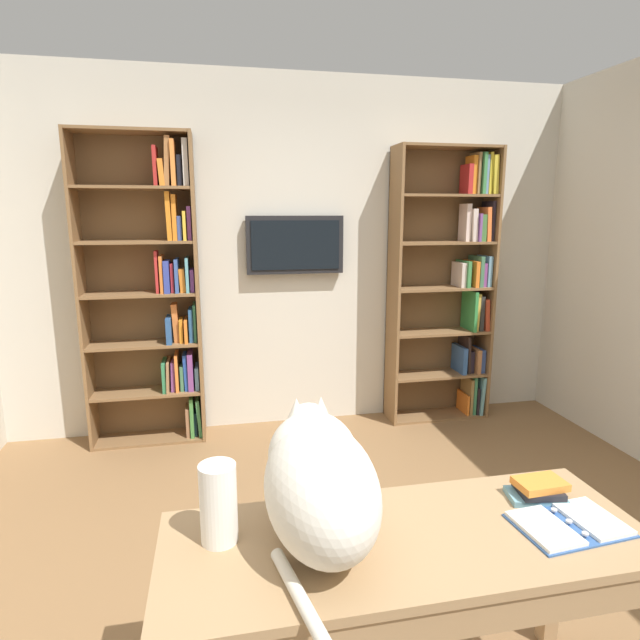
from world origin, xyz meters
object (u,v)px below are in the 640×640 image
Objects in this scene: desk at (409,574)px; cat at (318,478)px; bookshelf_left at (453,285)px; wall_mounted_tv at (295,245)px; paper_towel_roll at (218,503)px; desk_book_stack at (538,490)px; open_binder at (569,524)px; bookshelf_right at (155,291)px.

cat reaches higher than desk.
bookshelf_left reaches higher than wall_mounted_tv.
bookshelf_left is 2.93× the size of wall_mounted_tv.
paper_towel_roll is 1.07m from desk_book_stack.
open_binder is (0.83, 2.59, -0.38)m from bookshelf_left.
bookshelf_right reaches higher than desk.
desk_book_stack is (-0.00, -0.16, 0.02)m from open_binder.
bookshelf_right is 3.17× the size of cat.
wall_mounted_tv is at bearing -80.05° from desk_book_stack.
wall_mounted_tv is (1.27, -0.09, 0.33)m from bookshelf_left.
desk is (0.07, 2.64, -0.83)m from wall_mounted_tv.
cat is 0.80m from desk_book_stack.
bookshelf_left is at bearing 176.16° from wall_mounted_tv.
paper_towel_roll is (0.63, 2.53, -0.60)m from wall_mounted_tv.
wall_mounted_tv is at bearing -80.65° from open_binder.
cat is at bearing 3.91° from desk_book_stack.
bookshelf_right is (2.31, -0.00, 0.02)m from bookshelf_left.
bookshelf_left is 2.31m from bookshelf_right.
bookshelf_left reaches higher than open_binder.
open_binder is (-0.44, 2.68, -0.71)m from wall_mounted_tv.
desk_book_stack is (-1.48, 2.43, -0.37)m from bookshelf_right.
bookshelf_right is 2.50m from paper_towel_roll.
paper_towel_roll is at bearing 76.05° from wall_mounted_tv.
desk_book_stack is at bearing 121.34° from bookshelf_right.
bookshelf_left is at bearing -117.72° from desk.
wall_mounted_tv is (-1.04, -0.08, 0.31)m from bookshelf_right.
bookshelf_right is at bearing -58.66° from desk_book_stack.
desk is at bearing -3.94° from open_binder.
paper_towel_roll is (1.07, -0.15, 0.11)m from open_binder.
desk is at bearing 62.28° from bookshelf_left.
open_binder is at bearing 172.14° from paper_towel_roll.
bookshelf_right is 2.87m from desk_book_stack.
bookshelf_left is 2.97m from cat.
bookshelf_left reaches higher than paper_towel_roll.
wall_mounted_tv is 2.67m from paper_towel_roll.
cat is at bearing 105.81° from bookshelf_right.
desk is 4.29× the size of open_binder.
wall_mounted_tv reaches higher than cat.
wall_mounted_tv reaches higher than open_binder.
paper_towel_roll reaches higher than open_binder.
bookshelf_left is 6.29× the size of open_binder.
desk is 0.62m from paper_towel_roll.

